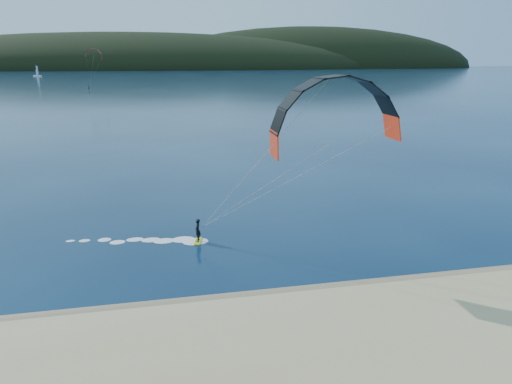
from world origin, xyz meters
TOP-DOWN VIEW (x-y plane):
  - ground at (0.00, 0.00)m, footprint 1800.00×1800.00m
  - wet_sand at (0.00, 4.50)m, footprint 220.00×2.50m
  - headland at (0.63, 745.28)m, footprint 1200.00×310.00m
  - kitesurfer_near at (7.61, 8.60)m, footprint 23.42×8.61m
  - kitesurfer_far at (-34.23, 195.36)m, footprint 8.79×6.76m
  - sailboat at (-112.45, 397.53)m, footprint 7.22×4.71m

SIDE VIEW (x-z plane):
  - ground at x=0.00m, z-range 0.00..0.00m
  - headland at x=0.63m, z-range -70.00..70.00m
  - wet_sand at x=0.00m, z-range 0.00..0.10m
  - sailboat at x=-112.45m, z-range -4.30..5.78m
  - kitesurfer_near at x=7.61m, z-range 2.19..14.48m
  - kitesurfer_far at x=-34.23m, z-range 5.93..23.20m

